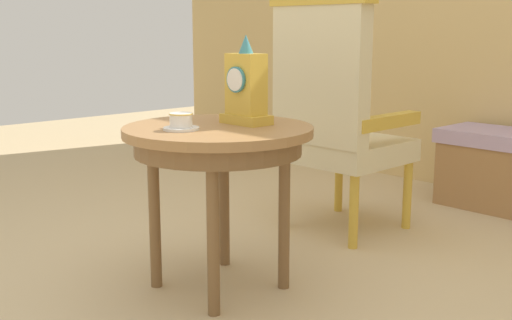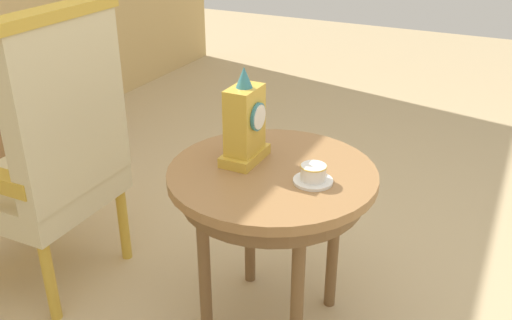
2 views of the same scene
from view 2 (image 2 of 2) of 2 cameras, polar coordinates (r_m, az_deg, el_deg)
ground_plane at (r=2.33m, az=3.80°, el=-14.41°), size 10.00×10.00×0.00m
side_table at (r=1.95m, az=1.62°, el=-3.00°), size 0.71×0.71×0.64m
teacup_left at (r=1.83m, az=5.77°, el=-1.47°), size 0.13×0.13×0.06m
mantel_clock at (r=1.93m, az=-1.12°, el=3.60°), size 0.19×0.11×0.34m
armchair at (r=2.29m, az=-19.85°, el=0.87°), size 0.56×0.54×1.14m
window_bench at (r=3.52m, az=-24.26°, el=2.18°), size 1.11×0.40×0.44m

